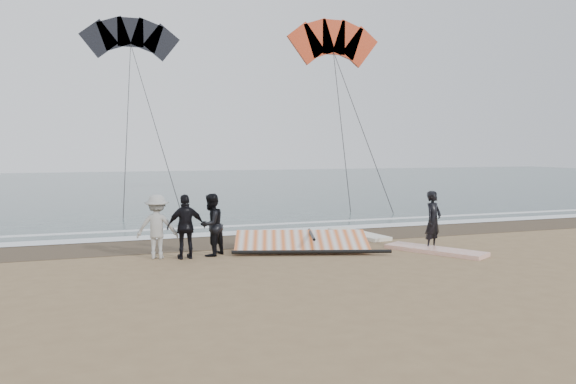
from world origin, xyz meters
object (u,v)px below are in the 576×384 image
board_white (435,250)px  board_cream (358,234)px  man_main (433,220)px  sail_rig (298,243)px

board_white → board_cream: 3.44m
board_white → board_cream: same height
man_main → sail_rig: 3.90m
man_main → sail_rig: bearing=135.6°
board_cream → sail_rig: (-2.80, -1.81, 0.14)m
board_white → sail_rig: sail_rig is taller
board_white → board_cream: bearing=71.6°
man_main → board_white: (-0.18, -0.40, -0.78)m
man_main → sail_rig: size_ratio=0.41×
board_white → sail_rig: (-3.48, 1.57, 0.14)m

